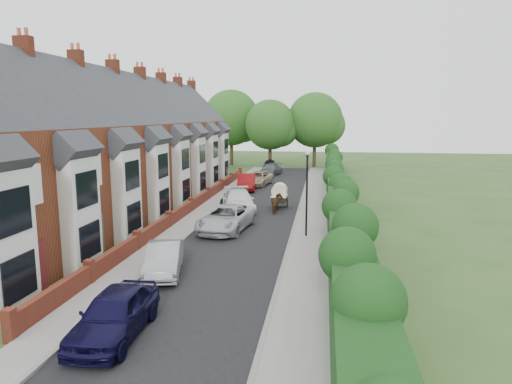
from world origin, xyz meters
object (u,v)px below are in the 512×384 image
(car_white, at_px, (238,201))
(car_silver_a, at_px, (164,259))
(car_red, at_px, (246,182))
(car_grey, at_px, (271,170))
(car_navy, at_px, (115,314))
(car_silver_b, at_px, (226,218))
(car_green, at_px, (235,196))
(horse, at_px, (277,204))
(car_beige, at_px, (257,179))
(car_black, at_px, (270,164))
(lamppost, at_px, (307,182))
(horse_cart, at_px, (279,194))

(car_white, bearing_deg, car_silver_a, -108.20)
(car_red, relative_size, car_grey, 1.02)
(car_navy, xyz_separation_m, car_silver_b, (0.63, 14.15, 0.00))
(car_navy, bearing_deg, car_green, 89.21)
(car_silver_b, bearing_deg, horse, 72.45)
(car_navy, height_order, car_grey, car_navy)
(car_silver_a, height_order, car_red, car_red)
(car_silver_a, xyz_separation_m, car_grey, (0.73, 35.22, -0.02))
(car_grey, bearing_deg, horse, -70.45)
(car_red, height_order, car_beige, car_red)
(car_grey, xyz_separation_m, horse, (2.98, -21.37, 0.02))
(car_beige, relative_size, car_grey, 1.10)
(car_black, xyz_separation_m, horse, (3.87, -27.96, 0.03))
(car_navy, height_order, car_green, car_navy)
(car_green, xyz_separation_m, car_beige, (0.27, 10.37, 0.02))
(car_silver_b, bearing_deg, car_beige, 99.70)
(car_red, xyz_separation_m, car_grey, (1.01, 11.30, -0.11))
(car_red, xyz_separation_m, horse, (4.00, -10.08, -0.08))
(lamppost, bearing_deg, car_silver_a, -130.34)
(car_black, distance_m, horse, 28.23)
(car_white, height_order, car_red, car_white)
(car_red, distance_m, horse_cart, 9.20)
(car_silver_b, bearing_deg, horse_cart, 77.92)
(car_silver_b, bearing_deg, car_black, 99.35)
(horse, bearing_deg, car_white, -1.04)
(car_silver_a, relative_size, car_white, 0.76)
(car_green, relative_size, horse, 2.45)
(car_navy, height_order, car_beige, car_navy)
(car_green, height_order, horse_cart, horse_cart)
(car_green, height_order, car_beige, car_beige)
(car_black, height_order, horse_cart, horse_cart)
(car_green, bearing_deg, car_silver_b, -77.96)
(lamppost, xyz_separation_m, car_silver_b, (-5.00, 1.00, -2.52))
(car_navy, xyz_separation_m, car_beige, (-0.19, 32.95, -0.06))
(car_beige, height_order, car_black, car_beige)
(lamppost, distance_m, car_red, 18.07)
(car_silver_b, xyz_separation_m, car_black, (-1.27, 33.60, -0.10))
(car_navy, height_order, car_silver_a, car_navy)
(car_green, relative_size, car_grey, 0.87)
(lamppost, height_order, car_silver_a, lamppost)
(car_green, bearing_deg, lamppost, -52.49)
(car_silver_a, bearing_deg, lamppost, 35.93)
(lamppost, relative_size, car_navy, 1.14)
(car_navy, bearing_deg, horse, 78.77)
(car_navy, bearing_deg, lamppost, 64.85)
(car_navy, distance_m, car_green, 22.59)
(horse_cart, bearing_deg, car_black, 98.41)
(horse, bearing_deg, car_red, -70.21)
(car_navy, relative_size, car_grey, 0.97)
(car_red, relative_size, horse_cart, 1.75)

